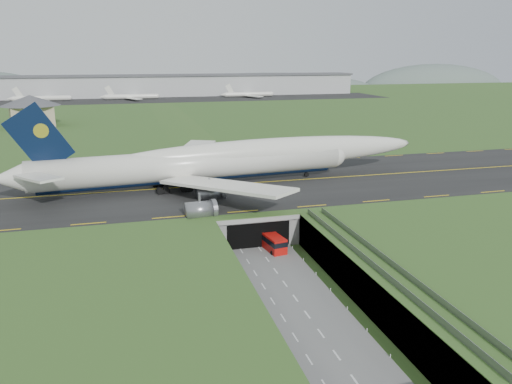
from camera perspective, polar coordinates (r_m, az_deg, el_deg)
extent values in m
plane|color=#2D5421|center=(86.68, 1.67, -8.34)|extent=(900.00, 900.00, 0.00)
cube|color=gray|center=(85.52, 1.69, -6.50)|extent=(800.00, 800.00, 6.00)
cube|color=slate|center=(80.13, 3.21, -10.34)|extent=(12.00, 75.00, 0.20)
cube|color=black|center=(115.06, -2.95, 0.86)|extent=(800.00, 44.00, 0.18)
cube|color=gray|center=(102.05, -1.32, -1.35)|extent=(16.00, 22.00, 1.00)
cube|color=gray|center=(101.48, -5.16, -2.99)|extent=(2.00, 22.00, 6.00)
cube|color=gray|center=(104.56, 2.42, -2.38)|extent=(2.00, 22.00, 6.00)
cube|color=black|center=(98.35, -0.63, -3.84)|extent=(12.00, 12.00, 5.00)
cube|color=#A8A8A3|center=(91.81, 0.30, -3.21)|extent=(17.00, 0.50, 0.80)
cube|color=#A8A8A3|center=(72.73, 14.38, -8.67)|extent=(3.00, 53.00, 0.50)
cube|color=gray|center=(71.80, 13.43, -8.27)|extent=(0.06, 53.00, 1.00)
cube|color=gray|center=(73.10, 15.39, -7.97)|extent=(0.06, 53.00, 1.00)
cylinder|color=#A8A8A3|center=(58.81, 24.86, -19.20)|extent=(0.90, 0.90, 5.60)
cylinder|color=#A8A8A3|center=(66.85, 18.23, -14.09)|extent=(0.90, 0.90, 5.60)
cylinder|color=#A8A8A3|center=(75.94, 13.31, -10.02)|extent=(0.90, 0.90, 5.60)
cylinder|color=#A8A8A3|center=(85.75, 9.57, -6.80)|extent=(0.90, 0.90, 5.60)
cylinder|color=silver|center=(112.14, -7.04, 3.12)|extent=(69.82, 13.26, 6.54)
sphere|color=silver|center=(124.57, 8.73, 4.28)|extent=(7.00, 7.00, 6.41)
cone|color=silver|center=(110.07, -26.55, 1.36)|extent=(7.72, 6.88, 6.21)
ellipsoid|color=silver|center=(117.46, 1.89, 4.51)|extent=(77.12, 13.46, 6.87)
ellipsoid|color=black|center=(123.93, 8.33, 4.62)|extent=(4.84, 3.29, 2.29)
cylinder|color=black|center=(112.70, -7.00, 1.85)|extent=(65.99, 9.15, 2.75)
cube|color=silver|center=(128.41, -7.85, 4.17)|extent=(19.18, 30.85, 2.75)
cube|color=silver|center=(116.71, -23.31, 3.22)|extent=(8.54, 12.16, 1.05)
cube|color=silver|center=(97.49, -3.60, 0.73)|extent=(23.64, 29.08, 2.75)
cube|color=silver|center=(101.72, -23.64, 1.56)|extent=(10.06, 11.92, 1.05)
cube|color=black|center=(108.11, -23.53, 5.64)|extent=(13.00, 1.87, 14.46)
cylinder|color=gold|center=(107.87, -23.35, 6.47)|extent=(2.92, 0.99, 2.86)
cylinder|color=slate|center=(122.45, -7.71, 2.12)|extent=(5.62, 3.87, 3.37)
cylinder|color=slate|center=(131.85, -10.80, 2.93)|extent=(5.62, 3.87, 3.37)
cylinder|color=slate|center=(104.15, -5.32, -0.16)|extent=(5.62, 3.87, 3.37)
cylinder|color=slate|center=(93.03, -6.45, -2.09)|extent=(5.62, 3.87, 3.37)
cylinder|color=black|center=(122.35, 5.79, 2.00)|extent=(1.17, 0.62, 1.12)
cube|color=black|center=(112.21, -9.25, 0.73)|extent=(6.80, 7.72, 1.43)
cube|color=red|center=(92.37, 1.90, -5.74)|extent=(3.74, 7.33, 2.80)
cube|color=black|center=(92.17, 1.90, -5.41)|extent=(3.81, 7.44, 0.93)
cube|color=black|center=(92.79, 1.89, -6.41)|extent=(3.47, 6.84, 0.47)
cylinder|color=black|center=(90.33, 1.85, -6.98)|extent=(0.46, 0.88, 0.84)
cylinder|color=black|center=(94.23, 0.60, -6.00)|extent=(0.46, 0.88, 0.84)
cylinder|color=black|center=(91.35, 3.23, -6.73)|extent=(0.46, 0.88, 0.84)
cylinder|color=black|center=(95.21, 1.93, -5.78)|extent=(0.46, 0.88, 0.84)
cube|color=tan|center=(231.18, -24.25, 7.92)|extent=(19.72, 19.72, 8.70)
cone|color=#4C4C51|center=(230.58, -24.43, 9.52)|extent=(28.92, 28.92, 4.35)
cube|color=#B2B2B2|center=(377.38, -11.57, 11.79)|extent=(300.00, 22.00, 15.00)
cube|color=#4C4C51|center=(377.03, -11.63, 12.92)|extent=(302.00, 24.00, 1.20)
cube|color=black|center=(348.02, -11.18, 10.32)|extent=(320.00, 50.00, 0.08)
cylinder|color=silver|center=(355.74, -23.31, 9.81)|extent=(34.00, 3.20, 3.20)
cylinder|color=silver|center=(352.15, -14.06, 10.54)|extent=(34.00, 3.20, 3.20)
cylinder|color=silver|center=(362.76, -0.84, 11.11)|extent=(34.00, 3.20, 3.20)
ellipsoid|color=#54645D|center=(527.25, 0.97, 11.10)|extent=(260.00, 91.00, 44.00)
ellipsoid|color=#54645D|center=(612.42, 19.64, 10.82)|extent=(180.00, 63.00, 60.00)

